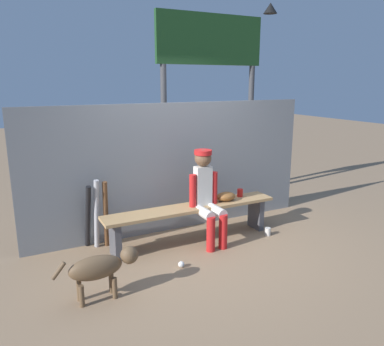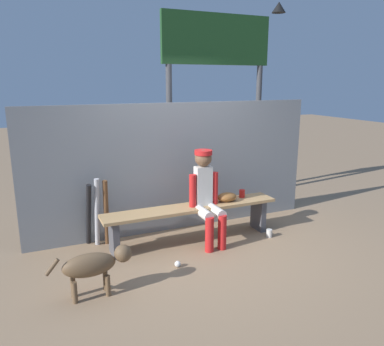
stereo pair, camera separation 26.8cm
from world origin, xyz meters
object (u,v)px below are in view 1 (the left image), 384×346
at_px(bat_wood_dark, 106,214).
at_px(cup_on_ground, 268,232).
at_px(bat_aluminum_silver, 97,214).
at_px(bat_aluminum_black, 88,217).
at_px(player_seated, 207,193).
at_px(dugout_bench, 192,214).
at_px(dog, 102,267).
at_px(cup_on_bench, 240,193).
at_px(scoreboard, 214,63).
at_px(baseball, 181,264).
at_px(baseball_glove, 226,196).

relative_size(bat_wood_dark, cup_on_ground, 8.01).
height_order(bat_aluminum_silver, bat_aluminum_black, bat_aluminum_silver).
bearing_deg(cup_on_ground, bat_wood_dark, 162.61).
bearing_deg(player_seated, bat_aluminum_silver, 160.63).
relative_size(dugout_bench, bat_wood_dark, 2.71).
xyz_separation_m(bat_wood_dark, cup_on_ground, (2.09, -0.65, -0.39)).
height_order(bat_aluminum_black, dog, bat_aluminum_black).
distance_m(bat_aluminum_black, cup_on_bench, 2.11).
bearing_deg(dugout_bench, bat_wood_dark, 161.93).
bearing_deg(cup_on_bench, dog, -157.94).
distance_m(bat_aluminum_silver, scoreboard, 3.30).
bearing_deg(bat_aluminum_black, cup_on_bench, -8.85).
relative_size(baseball, cup_on_ground, 0.67).
bearing_deg(scoreboard, bat_wood_dark, -151.88).
bearing_deg(bat_wood_dark, baseball_glove, -12.32).
bearing_deg(bat_aluminum_silver, dugout_bench, -16.88).
relative_size(player_seated, bat_aluminum_black, 1.42).
relative_size(baseball_glove, baseball, 3.78).
relative_size(dugout_bench, bat_aluminum_black, 2.76).
bearing_deg(dugout_bench, player_seated, -35.14).
height_order(bat_aluminum_silver, cup_on_bench, bat_aluminum_silver).
bearing_deg(cup_on_bench, bat_aluminum_black, 171.15).
bearing_deg(scoreboard, bat_aluminum_black, -154.94).
height_order(player_seated, dog, player_seated).
bearing_deg(baseball_glove, cup_on_bench, 14.48).
xyz_separation_m(baseball_glove, dog, (-1.94, -0.83, -0.22)).
xyz_separation_m(bat_aluminum_silver, cup_on_ground, (2.20, -0.66, -0.40)).
bearing_deg(cup_on_bench, baseball, -151.57).
bearing_deg(scoreboard, baseball, -127.49).
bearing_deg(dugout_bench, dog, -149.69).
xyz_separation_m(dugout_bench, bat_aluminum_black, (-1.27, 0.40, 0.05)).
bearing_deg(baseball_glove, dugout_bench, 180.00).
relative_size(baseball_glove, dog, 0.33).
height_order(baseball_glove, bat_wood_dark, bat_wood_dark).
xyz_separation_m(baseball, scoreboard, (1.66, 2.17, 2.36)).
height_order(bat_aluminum_silver, baseball, bat_aluminum_silver).
distance_m(cup_on_bench, scoreboard, 2.41).
bearing_deg(player_seated, dugout_bench, 144.86).
xyz_separation_m(bat_aluminum_silver, cup_on_bench, (1.98, -0.28, 0.09)).
distance_m(player_seated, scoreboard, 2.62).
distance_m(baseball_glove, cup_on_ground, 0.77).
xyz_separation_m(player_seated, scoreboard, (1.05, 1.67, 1.72)).
distance_m(bat_wood_dark, dog, 1.23).
bearing_deg(cup_on_bench, bat_wood_dark, 171.68).
relative_size(bat_aluminum_black, scoreboard, 0.25).
bearing_deg(baseball_glove, player_seated, -162.72).
height_order(baseball_glove, cup_on_bench, baseball_glove).
relative_size(dugout_bench, baseball_glove, 8.53).
distance_m(baseball, cup_on_ground, 1.51).
height_order(baseball, scoreboard, scoreboard).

